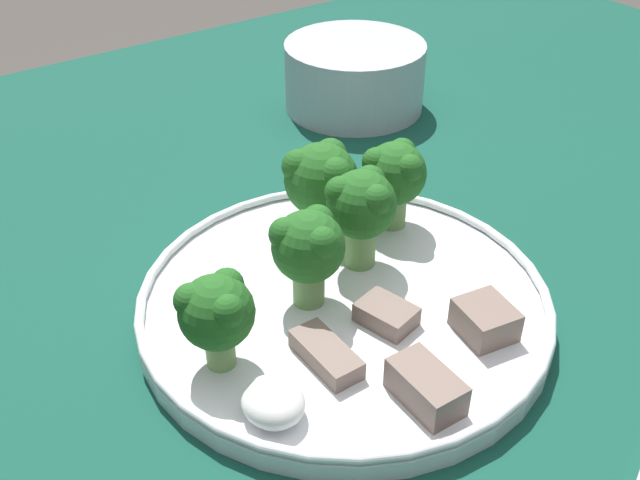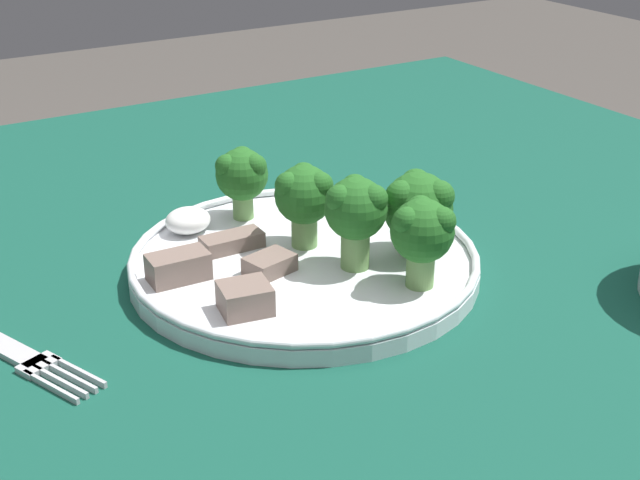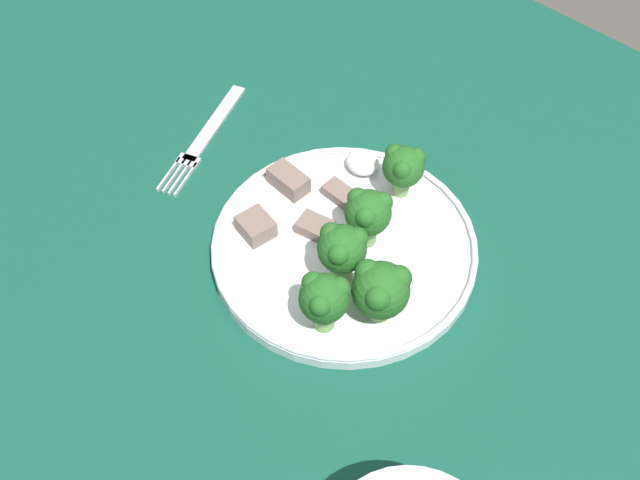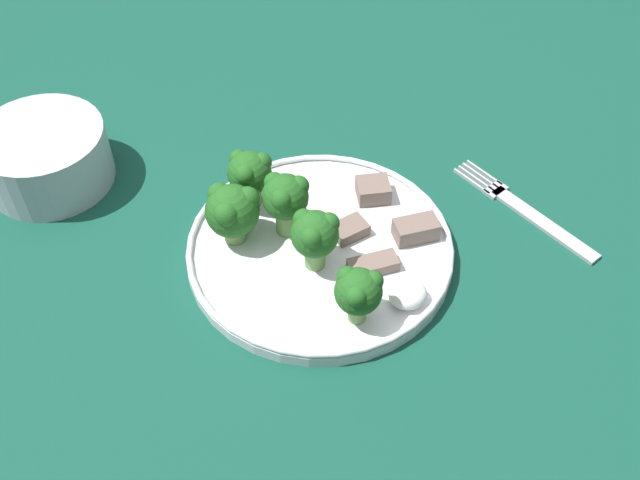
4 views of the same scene
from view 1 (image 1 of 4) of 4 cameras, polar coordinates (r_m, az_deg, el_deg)
The scene contains 13 objects.
table at distance 0.56m, azimuth 13.08°, elevation -11.71°, with size 1.13×1.14×0.73m.
dinner_plate at distance 0.47m, azimuth 1.84°, elevation -4.77°, with size 0.26×0.26×0.02m.
cream_bowl at distance 0.72m, azimuth 2.63°, elevation 12.26°, with size 0.13×0.13×0.06m.
broccoli_floret_near_rim_left at distance 0.51m, azimuth 0.10°, elevation 4.72°, with size 0.05×0.05×0.06m.
broccoli_floret_center_left at distance 0.44m, azimuth -0.90°, elevation -0.53°, with size 0.05×0.04×0.06m.
broccoli_floret_back_left at distance 0.40m, azimuth -7.90°, elevation -5.44°, with size 0.04×0.04×0.06m.
broccoli_floret_front_left at distance 0.47m, azimuth 3.17°, elevation 2.61°, with size 0.05×0.04×0.07m.
broccoli_floret_center_back at distance 0.51m, azimuth 5.71°, elevation 5.02°, with size 0.04×0.04×0.06m.
meat_slice_front_slice at distance 0.42m, azimuth 0.47°, elevation -8.69°, with size 0.05×0.02×0.01m.
meat_slice_middle_slice at distance 0.45m, azimuth 5.08°, elevation -5.67°, with size 0.04×0.03×0.01m.
meat_slice_rear_slice at distance 0.45m, azimuth 12.47°, elevation -5.97°, with size 0.04×0.03×0.02m.
meat_slice_edge_slice at distance 0.40m, azimuth 8.08°, elevation -11.03°, with size 0.04×0.03×0.02m.
sauce_dollop at distance 0.39m, azimuth -3.20°, elevation -12.65°, with size 0.04×0.03×0.02m.
Camera 1 is at (0.23, -0.32, 1.04)m, focal length 42.00 mm.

